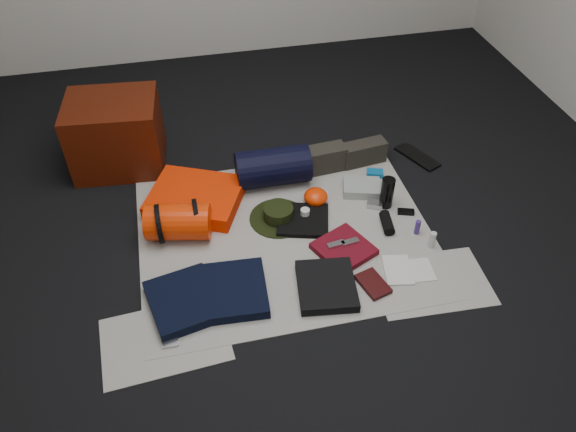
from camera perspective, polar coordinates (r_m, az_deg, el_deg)
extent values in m
cube|color=black|center=(3.13, -0.24, -2.10)|extent=(4.50, 4.50, 0.02)
cube|color=#B4B0A7|center=(3.12, -0.24, -1.93)|extent=(1.60, 1.30, 0.01)
cube|color=#B4B0A7|center=(2.73, -12.39, -12.14)|extent=(0.61, 0.44, 0.00)
cube|color=#B4B0A7|center=(2.98, 14.32, -6.52)|extent=(0.60, 0.43, 0.00)
cube|color=#451105|center=(3.65, -17.08, 7.98)|extent=(0.58, 0.50, 0.45)
cube|color=red|center=(3.32, -9.37, 1.86)|extent=(0.64, 0.59, 0.09)
cylinder|color=red|center=(3.10, -11.08, -0.59)|extent=(0.38, 0.27, 0.20)
cylinder|color=black|center=(3.10, -12.92, -0.78)|extent=(0.02, 0.22, 0.22)
cylinder|color=black|center=(3.10, -9.27, -0.22)|extent=(0.03, 0.22, 0.22)
cylinder|color=black|center=(3.39, -1.55, 5.01)|extent=(0.45, 0.24, 0.23)
cylinder|color=black|center=(3.21, -0.98, -0.21)|extent=(0.44, 0.44, 0.01)
cylinder|color=black|center=(3.18, -0.99, 0.34)|extent=(0.17, 0.17, 0.07)
cube|color=#2B2821|center=(3.51, 3.27, 5.75)|extent=(0.33, 0.15, 0.16)
cube|color=#2B2821|center=(3.61, 7.65, 6.39)|extent=(0.30, 0.14, 0.14)
cube|color=black|center=(3.76, 13.08, 5.84)|extent=(0.22, 0.32, 0.02)
cube|color=black|center=(3.77, 12.64, 6.06)|extent=(0.20, 0.28, 0.01)
cube|color=black|center=(2.81, -10.57, -8.49)|extent=(0.38, 0.42, 0.06)
cube|color=black|center=(2.82, -5.43, -7.53)|extent=(0.34, 0.38, 0.06)
cube|color=black|center=(2.84, 3.93, -7.09)|extent=(0.33, 0.36, 0.05)
cube|color=black|center=(3.18, 1.52, -0.41)|extent=(0.35, 0.33, 0.03)
cube|color=#590915|center=(3.03, 5.69, -3.34)|extent=(0.35, 0.35, 0.04)
ellipsoid|color=red|center=(3.29, 2.83, 1.96)|extent=(0.15, 0.15, 0.09)
cube|color=gray|center=(3.41, 7.48, 2.86)|extent=(0.25, 0.22, 0.05)
cylinder|color=black|center=(3.28, 10.04, 2.35)|extent=(0.09, 0.09, 0.19)
cylinder|color=black|center=(3.19, 10.02, -0.69)|extent=(0.08, 0.16, 0.06)
cube|color=#AEAFB3|center=(3.31, 8.82, 1.14)|extent=(0.11, 0.09, 0.04)
cube|color=#0E5C90|center=(3.55, 8.82, 4.31)|extent=(0.12, 0.09, 0.03)
cylinder|color=navy|center=(3.18, 13.02, -1.12)|extent=(0.04, 0.04, 0.09)
cylinder|color=#ABB0AC|center=(3.12, 14.45, -2.36)|extent=(0.04, 0.04, 0.10)
cube|color=black|center=(2.89, 8.63, -6.84)|extent=(0.16, 0.20, 0.02)
cube|color=beige|center=(2.98, 11.08, -5.40)|extent=(0.18, 0.23, 0.01)
cube|color=beige|center=(3.01, 13.35, -5.35)|extent=(0.14, 0.17, 0.01)
cube|color=black|center=(3.31, 11.88, 0.42)|extent=(0.10, 0.07, 0.02)
cube|color=#AEAFB3|center=(2.71, -11.90, -12.27)|extent=(0.08, 0.08, 0.01)
cylinder|color=beige|center=(3.19, 1.75, 0.42)|extent=(0.05, 0.05, 0.04)
cube|color=#AEAFB3|center=(3.02, 4.88, -2.87)|extent=(0.10, 0.05, 0.01)
cube|color=#AEAFB3|center=(3.04, 6.33, -2.63)|extent=(0.10, 0.05, 0.01)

